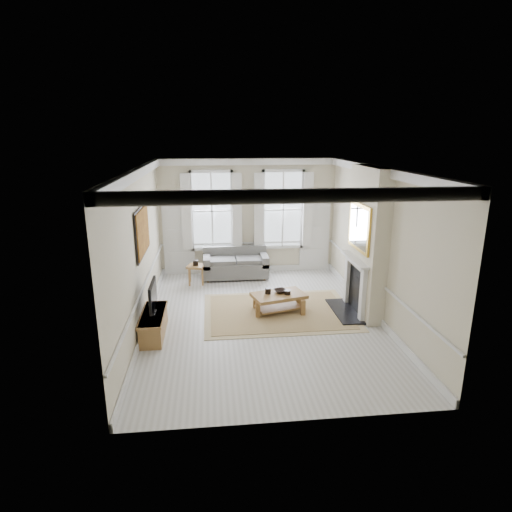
{
  "coord_description": "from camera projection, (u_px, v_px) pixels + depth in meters",
  "views": [
    {
      "loc": [
        -1.1,
        -8.88,
        4.06
      ],
      "look_at": [
        -0.04,
        0.9,
        1.25
      ],
      "focal_mm": 30.0,
      "sensor_mm": 36.0,
      "label": 1
    }
  ],
  "objects": [
    {
      "name": "left_wall",
      "position": [
        140.0,
        251.0,
        8.98
      ],
      "size": [
        0.0,
        7.2,
        7.2
      ],
      "primitive_type": "plane",
      "rotation": [
        1.57,
        0.0,
        1.57
      ],
      "color": "beige",
      "rests_on": "floor"
    },
    {
      "name": "side_table",
      "position": [
        196.0,
        269.0,
        11.95
      ],
      "size": [
        0.55,
        0.55,
        0.54
      ],
      "rotation": [
        0.0,
        0.0,
        -0.29
      ],
      "color": "olive",
      "rests_on": "floor"
    },
    {
      "name": "window_right",
      "position": [
        283.0,
        210.0,
        12.7
      ],
      "size": [
        1.26,
        0.2,
        2.2
      ],
      "primitive_type": null,
      "color": "#B2BCC6",
      "rests_on": "back_wall"
    },
    {
      "name": "tv",
      "position": [
        153.0,
        296.0,
        8.73
      ],
      "size": [
        0.08,
        0.9,
        0.68
      ],
      "color": "black",
      "rests_on": "tv_stand"
    },
    {
      "name": "mirror",
      "position": [
        359.0,
        227.0,
        9.57
      ],
      "size": [
        0.06,
        1.26,
        1.06
      ],
      "primitive_type": "cube",
      "color": "gold",
      "rests_on": "chimney_breast"
    },
    {
      "name": "painting",
      "position": [
        142.0,
        231.0,
        9.18
      ],
      "size": [
        0.05,
        1.66,
        1.06
      ],
      "primitive_type": "cube",
      "color": "#AA701D",
      "rests_on": "left_wall"
    },
    {
      "name": "tv_stand",
      "position": [
        154.0,
        324.0,
        8.91
      ],
      "size": [
        0.44,
        1.37,
        0.49
      ],
      "primitive_type": "cube",
      "color": "olive",
      "rests_on": "floor"
    },
    {
      "name": "bowl",
      "position": [
        280.0,
        291.0,
        10.1
      ],
      "size": [
        0.37,
        0.37,
        0.07
      ],
      "primitive_type": "imported",
      "rotation": [
        0.0,
        0.0,
        0.33
      ],
      "color": "black",
      "rests_on": "coffee_table"
    },
    {
      "name": "ceramic_pot_b",
      "position": [
        288.0,
        292.0,
        9.97
      ],
      "size": [
        0.14,
        0.14,
        0.1
      ],
      "primitive_type": "cylinder",
      "color": "black",
      "rests_on": "coffee_table"
    },
    {
      "name": "back_wall",
      "position": [
        248.0,
        217.0,
        12.69
      ],
      "size": [
        5.2,
        0.0,
        5.2
      ],
      "primitive_type": "plane",
      "rotation": [
        1.57,
        0.0,
        0.0
      ],
      "color": "beige",
      "rests_on": "floor"
    },
    {
      "name": "sofa",
      "position": [
        236.0,
        265.0,
        12.55
      ],
      "size": [
        1.87,
        0.91,
        0.86
      ],
      "color": "#5B5B58",
      "rests_on": "floor"
    },
    {
      "name": "door_right",
      "position": [
        315.0,
        233.0,
        13.02
      ],
      "size": [
        0.9,
        0.08,
        2.3
      ],
      "primitive_type": "cube",
      "color": "silver",
      "rests_on": "floor"
    },
    {
      "name": "window_left",
      "position": [
        212.0,
        211.0,
        12.48
      ],
      "size": [
        1.26,
        0.2,
        2.2
      ],
      "primitive_type": null,
      "color": "#B2BCC6",
      "rests_on": "back_wall"
    },
    {
      "name": "floor",
      "position": [
        262.0,
        320.0,
        9.72
      ],
      "size": [
        7.2,
        7.2,
        0.0
      ],
      "primitive_type": "plane",
      "color": "#B7B5AD",
      "rests_on": "ground"
    },
    {
      "name": "right_wall",
      "position": [
        378.0,
        244.0,
        9.52
      ],
      "size": [
        0.0,
        7.2,
        7.2
      ],
      "primitive_type": "plane",
      "rotation": [
        1.57,
        0.0,
        -1.57
      ],
      "color": "beige",
      "rests_on": "floor"
    },
    {
      "name": "fireplace",
      "position": [
        355.0,
        283.0,
        9.93
      ],
      "size": [
        0.21,
        1.45,
        1.33
      ],
      "color": "silver",
      "rests_on": "floor"
    },
    {
      "name": "coffee_table",
      "position": [
        279.0,
        297.0,
        10.03
      ],
      "size": [
        1.36,
        1.0,
        0.46
      ],
      "rotation": [
        0.0,
        0.0,
        0.27
      ],
      "color": "olive",
      "rests_on": "rug"
    },
    {
      "name": "ceramic_pot_a",
      "position": [
        268.0,
        291.0,
        10.01
      ],
      "size": [
        0.14,
        0.14,
        0.14
      ],
      "primitive_type": "cylinder",
      "color": "black",
      "rests_on": "coffee_table"
    },
    {
      "name": "chimney_breast",
      "position": [
        367.0,
        242.0,
        9.69
      ],
      "size": [
        0.35,
        1.7,
        3.38
      ],
      "primitive_type": "cube",
      "color": "beige",
      "rests_on": "floor"
    },
    {
      "name": "rug",
      "position": [
        279.0,
        311.0,
        10.13
      ],
      "size": [
        3.5,
        2.6,
        0.02
      ],
      "primitive_type": "cube",
      "color": "olive",
      "rests_on": "floor"
    },
    {
      "name": "door_left",
      "position": [
        179.0,
        237.0,
        12.59
      ],
      "size": [
        0.9,
        0.08,
        2.3
      ],
      "primitive_type": "cube",
      "color": "silver",
      "rests_on": "floor"
    },
    {
      "name": "ceiling",
      "position": [
        263.0,
        167.0,
        8.78
      ],
      "size": [
        7.2,
        7.2,
        0.0
      ],
      "primitive_type": "plane",
      "rotation": [
        3.14,
        0.0,
        0.0
      ],
      "color": "white",
      "rests_on": "back_wall"
    },
    {
      "name": "hearth",
      "position": [
        345.0,
        311.0,
        10.11
      ],
      "size": [
        0.55,
        1.5,
        0.05
      ],
      "primitive_type": "cube",
      "color": "black",
      "rests_on": "floor"
    }
  ]
}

